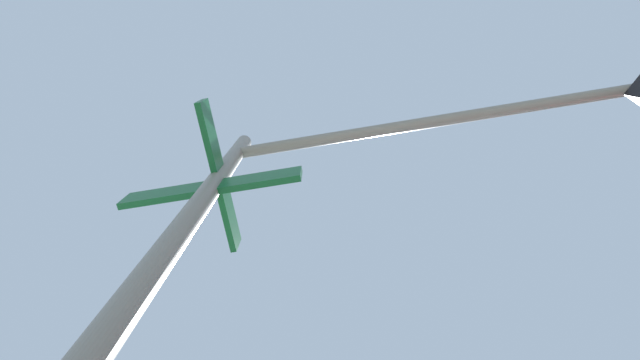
% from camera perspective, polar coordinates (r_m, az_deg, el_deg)
% --- Properties ---
extents(traffic_signal_near, '(2.61, 3.02, 5.50)m').
position_cam_1_polar(traffic_signal_near, '(2.48, 18.41, 1.86)').
color(traffic_signal_near, slate).
rests_on(traffic_signal_near, ground_plane).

